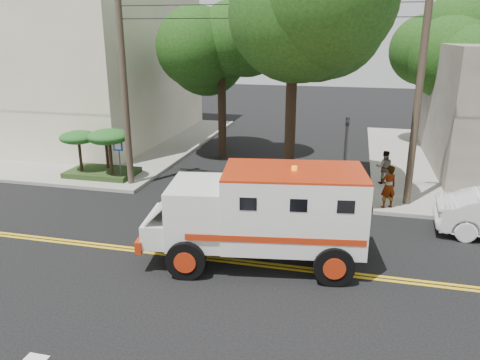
# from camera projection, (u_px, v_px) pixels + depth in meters

# --- Properties ---
(ground) EXTENTS (100.00, 100.00, 0.00)m
(ground) POSITION_uv_depth(u_px,v_px,m) (209.00, 258.00, 14.44)
(ground) COLOR black
(ground) RESTS_ON ground
(sidewalk_nw) EXTENTS (17.00, 17.00, 0.15)m
(sidewalk_nw) POSITION_uv_depth(u_px,v_px,m) (72.00, 140.00, 30.01)
(sidewalk_nw) COLOR gray
(sidewalk_nw) RESTS_ON ground
(building_left) EXTENTS (16.00, 14.00, 10.00)m
(building_left) POSITION_uv_depth(u_px,v_px,m) (49.00, 57.00, 30.32)
(building_left) COLOR beige
(building_left) RESTS_ON sidewalk_nw
(utility_pole_left) EXTENTS (0.28, 0.28, 9.00)m
(utility_pole_left) POSITION_uv_depth(u_px,v_px,m) (124.00, 86.00, 19.92)
(utility_pole_left) COLOR #382D23
(utility_pole_left) RESTS_ON ground
(utility_pole_right) EXTENTS (0.28, 0.28, 9.00)m
(utility_pole_right) POSITION_uv_depth(u_px,v_px,m) (419.00, 94.00, 17.38)
(utility_pole_right) COLOR #382D23
(utility_pole_right) RESTS_ON ground
(tree_main) EXTENTS (6.08, 5.70, 9.85)m
(tree_main) POSITION_uv_depth(u_px,v_px,m) (304.00, 18.00, 17.57)
(tree_main) COLOR black
(tree_main) RESTS_ON ground
(tree_left) EXTENTS (4.48, 4.20, 7.70)m
(tree_left) POSITION_uv_depth(u_px,v_px,m) (226.00, 51.00, 24.24)
(tree_left) COLOR black
(tree_left) RESTS_ON ground
(tree_right) EXTENTS (4.80, 4.50, 8.20)m
(tree_right) POSITION_uv_depth(u_px,v_px,m) (452.00, 44.00, 25.18)
(tree_right) COLOR black
(tree_right) RESTS_ON ground
(traffic_signal) EXTENTS (0.15, 0.18, 3.60)m
(traffic_signal) POSITION_uv_depth(u_px,v_px,m) (345.00, 153.00, 18.08)
(traffic_signal) COLOR #3F3F42
(traffic_signal) RESTS_ON ground
(accessibility_sign) EXTENTS (0.45, 0.10, 2.02)m
(accessibility_sign) POSITION_uv_depth(u_px,v_px,m) (119.00, 155.00, 21.16)
(accessibility_sign) COLOR #3F3F42
(accessibility_sign) RESTS_ON ground
(palm_planter) EXTENTS (3.52, 2.63, 2.36)m
(palm_planter) POSITION_uv_depth(u_px,v_px,m) (99.00, 145.00, 21.78)
(palm_planter) COLOR #1E3314
(palm_planter) RESTS_ON sidewalk_nw
(armored_truck) EXTENTS (6.74, 3.41, 2.94)m
(armored_truck) POSITION_uv_depth(u_px,v_px,m) (264.00, 211.00, 13.71)
(armored_truck) COLOR silver
(armored_truck) RESTS_ON ground
(pedestrian_a) EXTENTS (0.74, 0.64, 1.70)m
(pedestrian_a) POSITION_uv_depth(u_px,v_px,m) (388.00, 187.00, 17.97)
(pedestrian_a) COLOR gray
(pedestrian_a) RESTS_ON sidewalk_ne
(pedestrian_b) EXTENTS (0.74, 0.58, 1.51)m
(pedestrian_b) POSITION_uv_depth(u_px,v_px,m) (384.00, 167.00, 20.95)
(pedestrian_b) COLOR gray
(pedestrian_b) RESTS_ON sidewalk_ne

